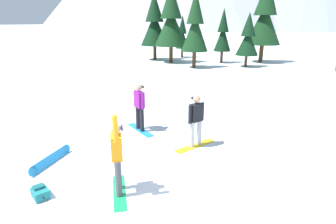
{
  "coord_description": "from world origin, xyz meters",
  "views": [
    {
      "loc": [
        3.15,
        -4.16,
        3.84
      ],
      "look_at": [
        -0.62,
        3.66,
        1.0
      ],
      "focal_mm": 29.49,
      "sensor_mm": 36.0,
      "label": 1
    }
  ],
  "objects_px": {
    "snowboarder_foreground": "(117,156)",
    "pine_tree_short": "(265,17)",
    "snowboarder_background": "(139,106)",
    "pine_tree_leaning": "(154,24)",
    "pine_tree_tall": "(195,26)",
    "backpack_teal": "(40,192)",
    "pine_tree_slender": "(248,37)",
    "pine_tree_twin": "(182,35)",
    "pine_tree_broad": "(223,34)",
    "loose_snowboard_far_spare": "(51,159)",
    "snowboarder_midground": "(196,120)",
    "pine_tree_young": "(171,20)"
  },
  "relations": [
    {
      "from": "backpack_teal",
      "to": "pine_tree_slender",
      "type": "bearing_deg",
      "value": 88.75
    },
    {
      "from": "pine_tree_broad",
      "to": "pine_tree_tall",
      "type": "distance_m",
      "value": 4.36
    },
    {
      "from": "pine_tree_short",
      "to": "pine_tree_tall",
      "type": "distance_m",
      "value": 7.83
    },
    {
      "from": "snowboarder_foreground",
      "to": "pine_tree_leaning",
      "type": "distance_m",
      "value": 24.42
    },
    {
      "from": "snowboarder_foreground",
      "to": "pine_tree_young",
      "type": "relative_size",
      "value": 0.28
    },
    {
      "from": "pine_tree_broad",
      "to": "pine_tree_leaning",
      "type": "relative_size",
      "value": 0.76
    },
    {
      "from": "pine_tree_slender",
      "to": "pine_tree_young",
      "type": "bearing_deg",
      "value": -177.51
    },
    {
      "from": "loose_snowboard_far_spare",
      "to": "backpack_teal",
      "type": "xyz_separation_m",
      "value": [
        1.05,
        -1.26,
        -0.02
      ]
    },
    {
      "from": "loose_snowboard_far_spare",
      "to": "pine_tree_young",
      "type": "relative_size",
      "value": 0.23
    },
    {
      "from": "loose_snowboard_far_spare",
      "to": "pine_tree_tall",
      "type": "bearing_deg",
      "value": 97.87
    },
    {
      "from": "snowboarder_foreground",
      "to": "pine_tree_twin",
      "type": "xyz_separation_m",
      "value": [
        -8.95,
        24.88,
        1.53
      ]
    },
    {
      "from": "snowboarder_background",
      "to": "pine_tree_leaning",
      "type": "distance_m",
      "value": 20.5
    },
    {
      "from": "pine_tree_leaning",
      "to": "pine_tree_short",
      "type": "xyz_separation_m",
      "value": [
        10.47,
        2.87,
        0.59
      ]
    },
    {
      "from": "snowboarder_foreground",
      "to": "loose_snowboard_far_spare",
      "type": "height_order",
      "value": "snowboarder_foreground"
    },
    {
      "from": "snowboarder_foreground",
      "to": "pine_tree_broad",
      "type": "distance_m",
      "value": 22.93
    },
    {
      "from": "snowboarder_midground",
      "to": "backpack_teal",
      "type": "distance_m",
      "value": 4.76
    },
    {
      "from": "snowboarder_foreground",
      "to": "pine_tree_twin",
      "type": "bearing_deg",
      "value": 109.78
    },
    {
      "from": "pine_tree_young",
      "to": "pine_tree_broad",
      "type": "bearing_deg",
      "value": 23.21
    },
    {
      "from": "pine_tree_short",
      "to": "pine_tree_tall",
      "type": "height_order",
      "value": "pine_tree_short"
    },
    {
      "from": "loose_snowboard_far_spare",
      "to": "backpack_teal",
      "type": "relative_size",
      "value": 3.06
    },
    {
      "from": "snowboarder_foreground",
      "to": "snowboarder_background",
      "type": "bearing_deg",
      "value": 114.08
    },
    {
      "from": "pine_tree_twin",
      "to": "pine_tree_broad",
      "type": "bearing_deg",
      "value": -24.08
    },
    {
      "from": "pine_tree_slender",
      "to": "snowboarder_background",
      "type": "bearing_deg",
      "value": -91.86
    },
    {
      "from": "backpack_teal",
      "to": "pine_tree_slender",
      "type": "relative_size",
      "value": 0.12
    },
    {
      "from": "pine_tree_slender",
      "to": "pine_tree_leaning",
      "type": "distance_m",
      "value": 9.82
    },
    {
      "from": "snowboarder_midground",
      "to": "loose_snowboard_far_spare",
      "type": "height_order",
      "value": "snowboarder_midground"
    },
    {
      "from": "pine_tree_tall",
      "to": "pine_tree_young",
      "type": "bearing_deg",
      "value": 146.9
    },
    {
      "from": "snowboarder_midground",
      "to": "loose_snowboard_far_spare",
      "type": "bearing_deg",
      "value": -139.02
    },
    {
      "from": "snowboarder_background",
      "to": "pine_tree_tall",
      "type": "relative_size",
      "value": 0.27
    },
    {
      "from": "snowboarder_midground",
      "to": "pine_tree_slender",
      "type": "bearing_deg",
      "value": 95.71
    },
    {
      "from": "backpack_teal",
      "to": "pine_tree_slender",
      "type": "distance_m",
      "value": 21.97
    },
    {
      "from": "loose_snowboard_far_spare",
      "to": "pine_tree_slender",
      "type": "relative_size",
      "value": 0.36
    },
    {
      "from": "pine_tree_slender",
      "to": "pine_tree_leaning",
      "type": "xyz_separation_m",
      "value": [
        -9.72,
        0.85,
        1.14
      ]
    },
    {
      "from": "snowboarder_midground",
      "to": "pine_tree_slender",
      "type": "relative_size",
      "value": 0.36
    },
    {
      "from": "backpack_teal",
      "to": "pine_tree_broad",
      "type": "xyz_separation_m",
      "value": [
        -2.2,
        23.48,
        2.67
      ]
    },
    {
      "from": "backpack_teal",
      "to": "pine_tree_short",
      "type": "height_order",
      "value": "pine_tree_short"
    },
    {
      "from": "snowboarder_foreground",
      "to": "backpack_teal",
      "type": "xyz_separation_m",
      "value": [
        -1.53,
        -0.93,
        -0.84
      ]
    },
    {
      "from": "pine_tree_young",
      "to": "loose_snowboard_far_spare",
      "type": "bearing_deg",
      "value": -74.16
    },
    {
      "from": "snowboarder_foreground",
      "to": "pine_tree_short",
      "type": "distance_m",
      "value": 24.84
    },
    {
      "from": "snowboarder_background",
      "to": "pine_tree_tall",
      "type": "distance_m",
      "value": 15.48
    },
    {
      "from": "backpack_teal",
      "to": "pine_tree_broad",
      "type": "relative_size",
      "value": 0.11
    },
    {
      "from": "loose_snowboard_far_spare",
      "to": "pine_tree_broad",
      "type": "bearing_deg",
      "value": 92.97
    },
    {
      "from": "loose_snowboard_far_spare",
      "to": "pine_tree_young",
      "type": "bearing_deg",
      "value": 105.84
    },
    {
      "from": "snowboarder_background",
      "to": "pine_tree_young",
      "type": "xyz_separation_m",
      "value": [
        -6.71,
        16.97,
        3.05
      ]
    },
    {
      "from": "snowboarder_midground",
      "to": "pine_tree_broad",
      "type": "relative_size",
      "value": 0.33
    },
    {
      "from": "pine_tree_broad",
      "to": "pine_tree_tall",
      "type": "height_order",
      "value": "pine_tree_tall"
    },
    {
      "from": "snowboarder_foreground",
      "to": "pine_tree_short",
      "type": "bearing_deg",
      "value": 90.69
    },
    {
      "from": "backpack_teal",
      "to": "pine_tree_twin",
      "type": "bearing_deg",
      "value": 106.04
    },
    {
      "from": "snowboarder_background",
      "to": "pine_tree_short",
      "type": "relative_size",
      "value": 0.22
    },
    {
      "from": "snowboarder_background",
      "to": "pine_tree_young",
      "type": "distance_m",
      "value": 18.5
    }
  ]
}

